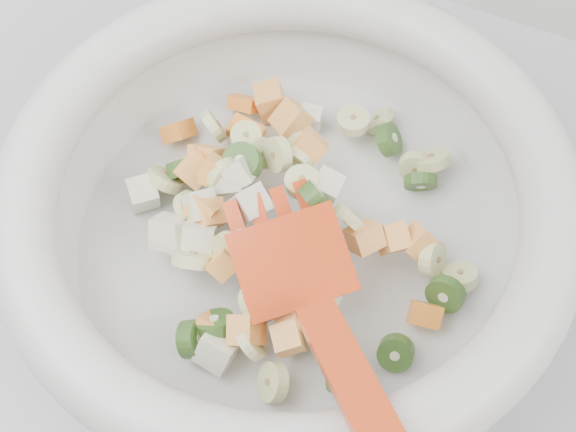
% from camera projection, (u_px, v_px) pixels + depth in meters
% --- Properties ---
extents(counter, '(2.00, 0.60, 0.90)m').
position_uv_depth(counter, '(228.00, 395.00, 0.99)').
color(counter, '#A4A5AA').
rests_on(counter, ground).
extents(mixing_bowl, '(0.40, 0.42, 0.16)m').
position_uv_depth(mixing_bowl, '(288.00, 209.00, 0.53)').
color(mixing_bowl, silver).
rests_on(mixing_bowl, counter).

